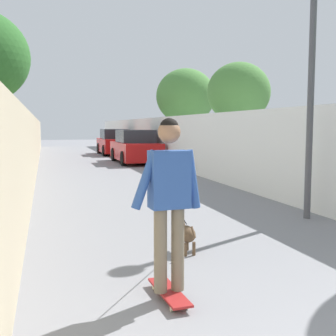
{
  "coord_description": "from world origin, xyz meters",
  "views": [
    {
      "loc": [
        -0.96,
        2.38,
        1.71
      ],
      "look_at": [
        5.93,
        0.37,
        1.0
      ],
      "focal_mm": 45.2,
      "sensor_mm": 36.0,
      "label": 1
    }
  ],
  "objects_px": {
    "skateboard": "(169,292)",
    "car_near": "(135,148)",
    "person_skateboarder": "(169,191)",
    "tree_right_far": "(239,93)",
    "car_far": "(115,143)",
    "tree_right_mid": "(186,96)",
    "lamp_post": "(312,43)",
    "dog": "(185,233)"
  },
  "relations": [
    {
      "from": "car_near",
      "to": "skateboard",
      "type": "bearing_deg",
      "value": 169.34
    },
    {
      "from": "dog",
      "to": "car_near",
      "type": "bearing_deg",
      "value": -9.16
    },
    {
      "from": "person_skateboarder",
      "to": "tree_right_far",
      "type": "bearing_deg",
      "value": -28.9
    },
    {
      "from": "dog",
      "to": "tree_right_mid",
      "type": "bearing_deg",
      "value": -18.63
    },
    {
      "from": "lamp_post",
      "to": "person_skateboarder",
      "type": "distance_m",
      "value": 4.99
    },
    {
      "from": "lamp_post",
      "to": "person_skateboarder",
      "type": "relative_size",
      "value": 2.78
    },
    {
      "from": "tree_right_far",
      "to": "dog",
      "type": "distance_m",
      "value": 10.28
    },
    {
      "from": "skateboard",
      "to": "lamp_post",
      "type": "bearing_deg",
      "value": -51.17
    },
    {
      "from": "person_skateboarder",
      "to": "dog",
      "type": "xyz_separation_m",
      "value": [
        1.42,
        -0.65,
        -0.81
      ]
    },
    {
      "from": "person_skateboarder",
      "to": "car_far",
      "type": "distance_m",
      "value": 21.74
    },
    {
      "from": "tree_right_mid",
      "to": "dog",
      "type": "distance_m",
      "value": 15.73
    },
    {
      "from": "tree_right_mid",
      "to": "lamp_post",
      "type": "relative_size",
      "value": 0.96
    },
    {
      "from": "tree_right_far",
      "to": "lamp_post",
      "type": "distance_m",
      "value": 7.53
    },
    {
      "from": "dog",
      "to": "tree_right_far",
      "type": "bearing_deg",
      "value": -29.58
    },
    {
      "from": "car_far",
      "to": "person_skateboarder",
      "type": "bearing_deg",
      "value": 172.29
    },
    {
      "from": "tree_right_far",
      "to": "car_near",
      "type": "xyz_separation_m",
      "value": [
        5.44,
        2.64,
        -2.17
      ]
    },
    {
      "from": "car_near",
      "to": "dog",
      "type": "bearing_deg",
      "value": 170.84
    },
    {
      "from": "tree_right_mid",
      "to": "lamp_post",
      "type": "bearing_deg",
      "value": 171.12
    },
    {
      "from": "dog",
      "to": "car_far",
      "type": "xyz_separation_m",
      "value": [
        20.12,
        -2.27,
        0.44
      ]
    },
    {
      "from": "lamp_post",
      "to": "skateboard",
      "type": "distance_m",
      "value": 5.5
    },
    {
      "from": "skateboard",
      "to": "car_near",
      "type": "distance_m",
      "value": 15.79
    },
    {
      "from": "tree_right_far",
      "to": "car_near",
      "type": "relative_size",
      "value": 0.92
    },
    {
      "from": "tree_right_mid",
      "to": "car_near",
      "type": "relative_size",
      "value": 1.05
    },
    {
      "from": "dog",
      "to": "car_near",
      "type": "xyz_separation_m",
      "value": [
        14.09,
        -2.27,
        0.44
      ]
    },
    {
      "from": "car_far",
      "to": "car_near",
      "type": "bearing_deg",
      "value": -180.0
    },
    {
      "from": "skateboard",
      "to": "car_far",
      "type": "relative_size",
      "value": 0.2
    },
    {
      "from": "lamp_post",
      "to": "car_far",
      "type": "height_order",
      "value": "lamp_post"
    },
    {
      "from": "tree_right_far",
      "to": "skateboard",
      "type": "xyz_separation_m",
      "value": [
        -10.07,
        5.56,
        -2.81
      ]
    },
    {
      "from": "tree_right_mid",
      "to": "person_skateboarder",
      "type": "height_order",
      "value": "tree_right_mid"
    },
    {
      "from": "tree_right_mid",
      "to": "dog",
      "type": "bearing_deg",
      "value": 161.37
    },
    {
      "from": "tree_right_mid",
      "to": "dog",
      "type": "xyz_separation_m",
      "value": [
        -14.65,
        4.94,
        -2.9
      ]
    },
    {
      "from": "person_skateboarder",
      "to": "car_far",
      "type": "bearing_deg",
      "value": -7.71
    },
    {
      "from": "car_far",
      "to": "dog",
      "type": "bearing_deg",
      "value": 173.56
    },
    {
      "from": "tree_right_far",
      "to": "skateboard",
      "type": "bearing_deg",
      "value": 151.1
    },
    {
      "from": "skateboard",
      "to": "tree_right_far",
      "type": "bearing_deg",
      "value": -28.9
    },
    {
      "from": "skateboard",
      "to": "car_far",
      "type": "height_order",
      "value": "car_far"
    },
    {
      "from": "tree_right_far",
      "to": "car_near",
      "type": "bearing_deg",
      "value": 25.89
    },
    {
      "from": "tree_right_mid",
      "to": "car_far",
      "type": "relative_size",
      "value": 1.12
    },
    {
      "from": "person_skateboarder",
      "to": "car_near",
      "type": "bearing_deg",
      "value": -10.66
    },
    {
      "from": "tree_right_far",
      "to": "car_near",
      "type": "height_order",
      "value": "tree_right_far"
    },
    {
      "from": "tree_right_mid",
      "to": "skateboard",
      "type": "distance_m",
      "value": 17.29
    },
    {
      "from": "dog",
      "to": "car_near",
      "type": "height_order",
      "value": "car_near"
    }
  ]
}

